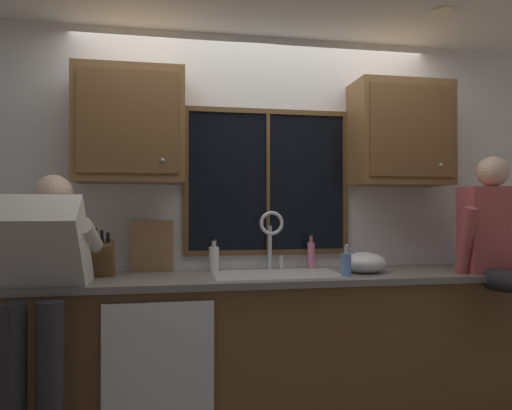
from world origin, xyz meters
TOP-DOWN VIEW (x-y plane):
  - back_wall at (0.00, 0.06)m, footprint 5.90×0.12m
  - ceiling_downlight_right at (1.05, -0.60)m, footprint 0.14×0.14m
  - window_glass at (0.08, -0.01)m, footprint 1.10×0.02m
  - window_frame_top at (0.08, -0.02)m, footprint 1.17×0.02m
  - window_frame_bottom at (0.08, -0.02)m, footprint 1.17×0.02m
  - window_frame_left at (-0.49, -0.02)m, footprint 0.03×0.02m
  - window_frame_right at (0.64, -0.02)m, footprint 0.03×0.02m
  - window_mullion_center at (0.08, -0.02)m, footprint 0.02×0.02m
  - lower_cabinet_run at (0.00, -0.29)m, footprint 3.50×0.58m
  - countertop at (0.00, -0.31)m, footprint 3.56×0.62m
  - dishwasher_front at (-0.65, -0.61)m, footprint 0.60×0.02m
  - upper_cabinet_left at (-0.84, -0.17)m, footprint 0.67×0.36m
  - upper_cabinet_right at (0.99, -0.17)m, footprint 0.67×0.36m
  - sink at (0.08, -0.30)m, footprint 0.80×0.46m
  - faucet at (0.08, -0.12)m, footprint 0.18×0.09m
  - person_standing at (-1.25, -0.60)m, footprint 0.53×0.70m
  - person_sitting_on_counter at (1.49, -0.57)m, footprint 0.54×0.60m
  - knife_block at (-1.00, -0.22)m, footprint 0.12×0.18m
  - cutting_board at (-0.71, -0.09)m, footprint 0.28×0.09m
  - mixing_bowl at (0.66, -0.33)m, footprint 0.28×0.28m
  - soap_dispenser at (0.47, -0.48)m, footprint 0.06×0.07m
  - bottle_green_glass at (-0.31, -0.11)m, footprint 0.07×0.07m
  - bottle_tall_clear at (0.37, -0.09)m, footprint 0.05×0.05m

SIDE VIEW (x-z plane):
  - lower_cabinet_run at x=0.00m, z-range 0.00..0.88m
  - dishwasher_front at x=-0.65m, z-range 0.09..0.83m
  - sink at x=0.08m, z-range 0.72..0.93m
  - countertop at x=0.00m, z-range 0.88..0.92m
  - person_standing at x=-1.25m, z-range 0.18..1.72m
  - mixing_bowl at x=0.66m, z-range 0.91..1.05m
  - soap_dispenser at x=0.47m, z-range 0.90..1.10m
  - bottle_green_glass at x=-0.31m, z-range 0.90..1.12m
  - bottle_tall_clear at x=0.37m, z-range 0.90..1.14m
  - knife_block at x=-1.00m, z-range 0.87..1.19m
  - window_frame_bottom at x=0.08m, z-range 1.01..1.05m
  - cutting_board at x=-0.71m, z-range 0.92..1.26m
  - person_sitting_on_counter at x=1.49m, z-range 0.47..1.73m
  - faucet at x=0.08m, z-range 0.97..1.37m
  - back_wall at x=0.00m, z-range 0.00..2.55m
  - window_glass at x=0.08m, z-range 1.05..2.00m
  - window_frame_left at x=-0.49m, z-range 1.05..2.00m
  - window_frame_right at x=0.64m, z-range 1.05..2.00m
  - window_mullion_center at x=0.08m, z-range 1.05..2.00m
  - upper_cabinet_left at x=-0.84m, z-range 1.50..2.22m
  - upper_cabinet_right at x=0.99m, z-range 1.50..2.22m
  - window_frame_top at x=0.08m, z-range 2.00..2.04m
  - ceiling_downlight_right at x=1.05m, z-range 2.54..2.55m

